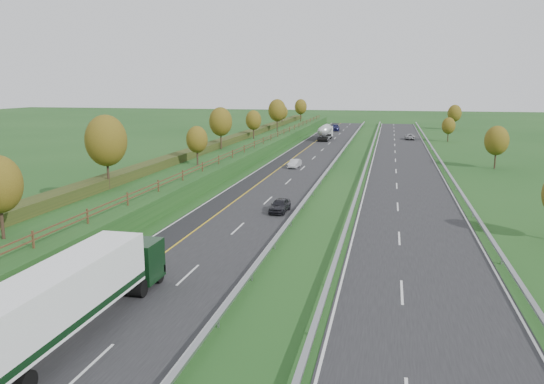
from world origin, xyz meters
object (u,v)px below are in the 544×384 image
at_px(box_lorry, 72,295).
at_px(car_dark_near, 280,205).
at_px(car_silver_mid, 295,163).
at_px(road_tanker, 325,132).
at_px(car_oncoming, 410,137).
at_px(car_small_far, 335,128).

xyz_separation_m(box_lorry, car_dark_near, (4.62, 28.73, -1.61)).
height_order(car_dark_near, car_silver_mid, car_dark_near).
bearing_deg(road_tanker, box_lorry, -90.20).
relative_size(box_lorry, car_oncoming, 3.39).
xyz_separation_m(box_lorry, car_oncoming, (19.72, 106.55, -1.62)).
relative_size(road_tanker, car_oncoming, 2.34).
bearing_deg(car_silver_mid, car_oncoming, 73.26).
distance_m(box_lorry, car_silver_mid, 58.03).
bearing_deg(box_lorry, car_oncoming, 79.51).
bearing_deg(car_small_far, car_dark_near, -91.44).
bearing_deg(car_small_far, box_lorry, -94.10).
distance_m(car_dark_near, car_silver_mid, 29.50).
bearing_deg(car_silver_mid, box_lorry, -86.42).
xyz_separation_m(box_lorry, car_small_far, (0.09, 127.34, -1.47)).
distance_m(road_tanker, car_silver_mid, 43.87).
bearing_deg(car_dark_near, road_tanker, 95.99).
bearing_deg(car_silver_mid, road_tanker, 95.16).
bearing_deg(car_oncoming, road_tanker, 12.37).
relative_size(box_lorry, car_dark_near, 4.07).
bearing_deg(car_small_far, car_silver_mid, -93.40).
relative_size(car_small_far, car_oncoming, 1.18).
distance_m(box_lorry, car_oncoming, 108.37).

